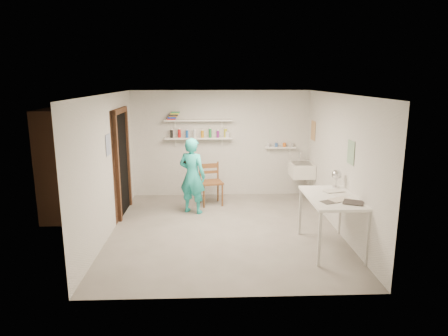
{
  "coord_description": "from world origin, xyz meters",
  "views": [
    {
      "loc": [
        -0.27,
        -6.72,
        2.65
      ],
      "look_at": [
        0.0,
        0.4,
        1.05
      ],
      "focal_mm": 32.0,
      "sensor_mm": 36.0,
      "label": 1
    }
  ],
  "objects_px": {
    "man": "(192,176)",
    "wooden_chair": "(211,182)",
    "belfast_sink": "(302,170)",
    "desk_lamp": "(337,175)",
    "work_table": "(331,223)",
    "wall_clock": "(188,161)"
  },
  "relations": [
    {
      "from": "work_table",
      "to": "desk_lamp",
      "type": "distance_m",
      "value": 0.86
    },
    {
      "from": "man",
      "to": "wall_clock",
      "type": "height_order",
      "value": "man"
    },
    {
      "from": "belfast_sink",
      "to": "desk_lamp",
      "type": "xyz_separation_m",
      "value": [
        0.1,
        -2.03,
        0.39
      ]
    },
    {
      "from": "wall_clock",
      "to": "work_table",
      "type": "xyz_separation_m",
      "value": [
        2.34,
        -2.05,
        -0.58
      ]
    },
    {
      "from": "desk_lamp",
      "to": "wooden_chair",
      "type": "bearing_deg",
      "value": 138.62
    },
    {
      "from": "man",
      "to": "desk_lamp",
      "type": "bearing_deg",
      "value": 176.49
    },
    {
      "from": "belfast_sink",
      "to": "wooden_chair",
      "type": "distance_m",
      "value": 2.0
    },
    {
      "from": "man",
      "to": "wooden_chair",
      "type": "relative_size",
      "value": 1.55
    },
    {
      "from": "wooden_chair",
      "to": "desk_lamp",
      "type": "xyz_separation_m",
      "value": [
        2.09,
        -1.84,
        0.6
      ]
    },
    {
      "from": "belfast_sink",
      "to": "desk_lamp",
      "type": "relative_size",
      "value": 3.69
    },
    {
      "from": "man",
      "to": "work_table",
      "type": "distance_m",
      "value": 2.93
    },
    {
      "from": "belfast_sink",
      "to": "wall_clock",
      "type": "height_order",
      "value": "wall_clock"
    },
    {
      "from": "wooden_chair",
      "to": "work_table",
      "type": "relative_size",
      "value": 0.76
    },
    {
      "from": "wooden_chair",
      "to": "belfast_sink",
      "type": "bearing_deg",
      "value": -7.34
    },
    {
      "from": "belfast_sink",
      "to": "man",
      "type": "height_order",
      "value": "man"
    },
    {
      "from": "work_table",
      "to": "desk_lamp",
      "type": "height_order",
      "value": "desk_lamp"
    },
    {
      "from": "man",
      "to": "wooden_chair",
      "type": "height_order",
      "value": "man"
    },
    {
      "from": "belfast_sink",
      "to": "wall_clock",
      "type": "distance_m",
      "value": 2.52
    },
    {
      "from": "wall_clock",
      "to": "desk_lamp",
      "type": "xyz_separation_m",
      "value": [
        2.56,
        -1.53,
        0.07
      ]
    },
    {
      "from": "man",
      "to": "work_table",
      "type": "relative_size",
      "value": 1.17
    },
    {
      "from": "belfast_sink",
      "to": "wooden_chair",
      "type": "height_order",
      "value": "wooden_chair"
    },
    {
      "from": "belfast_sink",
      "to": "work_table",
      "type": "distance_m",
      "value": 2.57
    }
  ]
}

